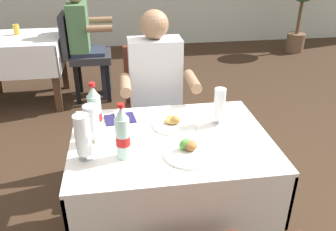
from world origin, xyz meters
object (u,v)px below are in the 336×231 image
Objects in this scene: plate_far_diner at (174,123)px; background_dining_table at (20,54)px; napkin_cutlery_set at (120,119)px; background_patron at (85,37)px; cola_bottle_secondary at (95,111)px; main_dining_table at (171,166)px; beer_glass_left at (83,138)px; chair_far_diner_seat at (155,105)px; plate_near_camera at (188,151)px; cola_bottle_primary at (123,135)px; seated_diner_far at (156,92)px; background_table_tumbler at (16,29)px; beer_glass_middle at (92,123)px; beer_glass_right at (219,107)px; background_chair_right at (82,51)px.

background_dining_table is (-1.34, 2.15, -0.20)m from plate_far_diner.
background_patron is (-0.33, 2.04, -0.03)m from napkin_cutlery_set.
background_dining_table is (-0.92, 2.17, -0.31)m from cola_bottle_secondary.
background_dining_table is at bearing 119.65° from main_dining_table.
main_dining_table is 4.45× the size of beer_glass_left.
chair_far_diner_seat reaches higher than plate_near_camera.
seated_diner_far is at bearing 72.95° from cola_bottle_primary.
background_table_tumbler is (-0.93, 2.28, -0.07)m from cola_bottle_secondary.
background_table_tumbler is (-1.32, 1.73, 0.08)m from seated_diner_far.
background_table_tumbler is (-0.89, 2.54, -0.06)m from beer_glass_left.
beer_glass_middle is at bearing -121.28° from seated_diner_far.
beer_glass_right is (0.28, -0.56, 0.13)m from seated_diner_far.
beer_glass_right is (0.68, 0.10, -0.00)m from beer_glass_middle.
background_chair_right reaches higher than plate_far_diner.
beer_glass_right reaches higher than napkin_cutlery_set.
background_table_tumbler is at bearing 120.87° from plate_far_diner.
cola_bottle_secondary reaches higher than beer_glass_left.
beer_glass_right is 1.92× the size of background_table_tumbler.
beer_glass_right is 0.17× the size of background_patron.
chair_far_diner_seat is at bearing 93.54° from plate_far_diner.
cola_bottle_primary is at bearing -104.97° from chair_far_diner_seat.
chair_far_diner_seat is 0.82m from cola_bottle_secondary.
cola_bottle_primary is 2.46m from background_patron.
background_table_tumbler is at bearing 116.15° from napkin_cutlery_set.
chair_far_diner_seat is at bearing 62.66° from beer_glass_middle.
background_dining_table is (-1.04, 2.04, -0.19)m from napkin_cutlery_set.
beer_glass_right is 2.79m from background_table_tumbler.
beer_glass_left is at bearing -113.69° from napkin_cutlery_set.
background_table_tumbler reaches higher than napkin_cutlery_set.
beer_glass_middle is 2.30m from background_chair_right.
beer_glass_right is 0.75× the size of cola_bottle_primary.
chair_far_diner_seat is 3.93× the size of plate_far_diner.
main_dining_table is 0.54m from beer_glass_left.
plate_near_camera is 2.19× the size of background_table_tumbler.
background_chair_right is 8.82× the size of background_table_tumbler.
cola_bottle_secondary is at bearing 162.49° from main_dining_table.
background_chair_right is (-0.64, 1.62, -0.16)m from seated_diner_far.
seated_diner_far is 1.00× the size of background_patron.
cola_bottle_secondary reaches higher than plate_near_camera.
background_dining_table is 8.27× the size of background_table_tumbler.
plate_near_camera is 2.81m from background_dining_table.
beer_glass_left is at bearing -117.91° from seated_diner_far.
plate_near_camera is at bearing -75.14° from background_patron.
napkin_cutlery_set is (-0.32, 0.41, -0.01)m from plate_near_camera.
background_chair_right is 0.73m from background_table_tumbler.
plate_far_diner is 1.06× the size of beer_glass_left.
beer_glass_middle is (-0.46, 0.18, 0.09)m from plate_near_camera.
cola_bottle_secondary is (-0.67, 0.01, 0.02)m from beer_glass_right.
beer_glass_right reaches higher than background_dining_table.
background_table_tumbler is (-1.32, 1.62, 0.24)m from chair_far_diner_seat.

